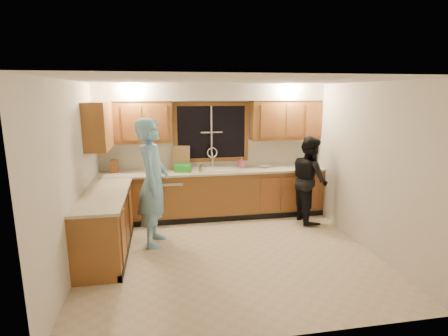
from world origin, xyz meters
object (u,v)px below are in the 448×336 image
(knife_block, at_px, (114,166))
(dish_crate, at_px, (183,168))
(bowl, at_px, (265,166))
(stove, at_px, (99,239))
(dishwasher, at_px, (169,198))
(sink, at_px, (214,173))
(soap_bottle, at_px, (241,162))
(man, at_px, (153,183))
(woman, at_px, (309,179))

(knife_block, relative_size, dish_crate, 0.82)
(dish_crate, xyz_separation_m, bowl, (1.58, 0.05, -0.04))
(stove, bearing_deg, dishwasher, 62.31)
(sink, xyz_separation_m, stove, (-1.80, -1.82, -0.41))
(sink, distance_m, knife_block, 1.82)
(sink, distance_m, soap_bottle, 0.62)
(dishwasher, xyz_separation_m, dish_crate, (0.27, 0.01, 0.58))
(stove, bearing_deg, sink, 45.39)
(man, distance_m, dish_crate, 1.17)
(dish_crate, bearing_deg, man, -116.34)
(sink, height_order, bowl, sink)
(soap_bottle, height_order, bowl, soap_bottle)
(woman, bearing_deg, dish_crate, 75.89)
(man, height_order, soap_bottle, man)
(man, relative_size, bowl, 9.79)
(sink, bearing_deg, stove, -134.61)
(sink, bearing_deg, soap_bottle, 16.83)
(man, height_order, woman, man)
(sink, bearing_deg, dishwasher, -179.01)
(sink, distance_m, man, 1.53)
(woman, relative_size, soap_bottle, 7.95)
(sink, relative_size, dish_crate, 3.07)
(soap_bottle, bearing_deg, stove, -139.90)
(sink, distance_m, dish_crate, 0.59)
(bowl, bearing_deg, sink, -177.74)
(bowl, bearing_deg, stove, -146.37)
(knife_block, distance_m, dish_crate, 1.24)
(dishwasher, distance_m, knife_block, 1.16)
(dish_crate, bearing_deg, sink, 0.85)
(stove, distance_m, bowl, 3.40)
(sink, distance_m, bowl, 1.01)
(dish_crate, bearing_deg, knife_block, 174.22)
(woman, bearing_deg, knife_block, 78.32)
(stove, xyz_separation_m, man, (0.70, 0.77, 0.54))
(man, relative_size, woman, 1.25)
(man, xyz_separation_m, woman, (2.79, 0.53, -0.20))
(stove, height_order, soap_bottle, soap_bottle)
(man, relative_size, dish_crate, 7.06)
(woman, distance_m, knife_block, 3.57)
(stove, bearing_deg, man, 47.48)
(knife_block, relative_size, soap_bottle, 1.16)
(man, height_order, dish_crate, man)
(dish_crate, bearing_deg, woman, -12.77)
(soap_bottle, bearing_deg, knife_block, -178.64)
(bowl, bearing_deg, dishwasher, -178.33)
(woman, xyz_separation_m, soap_bottle, (-1.12, 0.70, 0.23))
(sink, relative_size, man, 0.43)
(sink, relative_size, stove, 0.96)
(dishwasher, xyz_separation_m, bowl, (1.85, 0.05, 0.53))
(man, relative_size, knife_block, 8.56)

